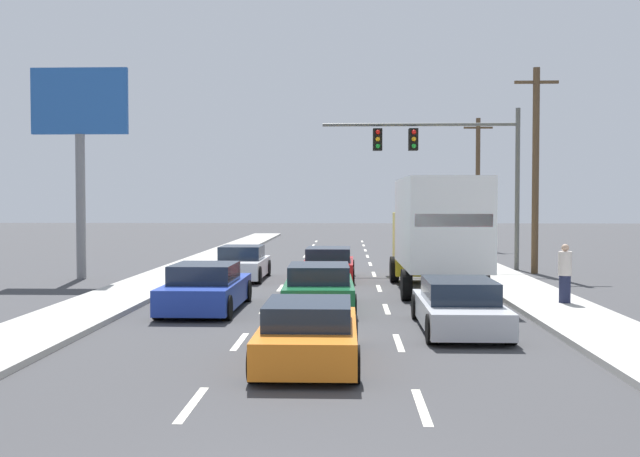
% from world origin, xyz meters
% --- Properties ---
extents(ground_plane, '(140.00, 140.00, 0.00)m').
position_xyz_m(ground_plane, '(0.00, 25.00, 0.00)').
color(ground_plane, '#3D3D3F').
extents(sidewalk_right, '(2.32, 80.00, 0.14)m').
position_xyz_m(sidewalk_right, '(6.41, 20.00, 0.07)').
color(sidewalk_right, '#B2AFA8').
rests_on(sidewalk_right, ground_plane).
extents(sidewalk_left, '(2.32, 80.00, 0.14)m').
position_xyz_m(sidewalk_left, '(-6.41, 20.00, 0.07)').
color(sidewalk_left, '#B2AFA8').
rests_on(sidewalk_left, ground_plane).
extents(lane_markings, '(3.54, 57.00, 0.01)m').
position_xyz_m(lane_markings, '(0.00, 22.32, 0.00)').
color(lane_markings, silver).
rests_on(lane_markings, ground_plane).
extents(car_white, '(1.90, 4.12, 1.29)m').
position_xyz_m(car_white, '(-3.45, 22.59, 0.59)').
color(car_white, white).
rests_on(car_white, ground_plane).
extents(car_blue, '(2.00, 4.70, 1.30)m').
position_xyz_m(car_blue, '(-3.30, 14.44, 0.59)').
color(car_blue, '#1E389E').
rests_on(car_blue, ground_plane).
extents(car_red, '(2.01, 4.36, 1.24)m').
position_xyz_m(car_red, '(-0.11, 22.64, 0.57)').
color(car_red, red).
rests_on(car_red, ground_plane).
extents(car_green, '(2.06, 4.45, 1.26)m').
position_xyz_m(car_green, '(-0.18, 14.71, 0.59)').
color(car_green, '#196B38').
rests_on(car_green, ground_plane).
extents(car_orange, '(1.86, 4.28, 1.18)m').
position_xyz_m(car_orange, '(-0.11, 7.76, 0.55)').
color(car_orange, orange).
rests_on(car_orange, ground_plane).
extents(box_truck, '(2.66, 7.88, 3.74)m').
position_xyz_m(box_truck, '(3.53, 18.65, 2.13)').
color(box_truck, white).
rests_on(box_truck, ground_plane).
extents(car_silver, '(1.88, 4.50, 1.20)m').
position_xyz_m(car_silver, '(3.20, 11.37, 0.56)').
color(car_silver, '#B7BABF').
rests_on(car_silver, ground_plane).
extents(traffic_signal_mast, '(8.61, 0.69, 7.05)m').
position_xyz_m(traffic_signal_mast, '(4.52, 27.03, 5.15)').
color(traffic_signal_mast, '#595B56').
rests_on(traffic_signal_mast, ground_plane).
extents(utility_pole_mid, '(1.80, 0.28, 8.51)m').
position_xyz_m(utility_pole_mid, '(8.39, 25.40, 4.39)').
color(utility_pole_mid, brown).
rests_on(utility_pole_mid, ground_plane).
extents(utility_pole_far, '(1.80, 0.28, 8.21)m').
position_xyz_m(utility_pole_far, '(8.82, 41.75, 4.24)').
color(utility_pole_far, brown).
rests_on(utility_pole_far, ground_plane).
extents(roadside_billboard, '(3.74, 0.36, 8.12)m').
position_xyz_m(roadside_billboard, '(-9.68, 22.58, 5.73)').
color(roadside_billboard, slate).
rests_on(roadside_billboard, ground_plane).
extents(pedestrian_near_corner, '(0.38, 0.38, 1.66)m').
position_xyz_m(pedestrian_near_corner, '(6.76, 15.31, 0.97)').
color(pedestrian_near_corner, '#1E233F').
rests_on(pedestrian_near_corner, sidewalk_right).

